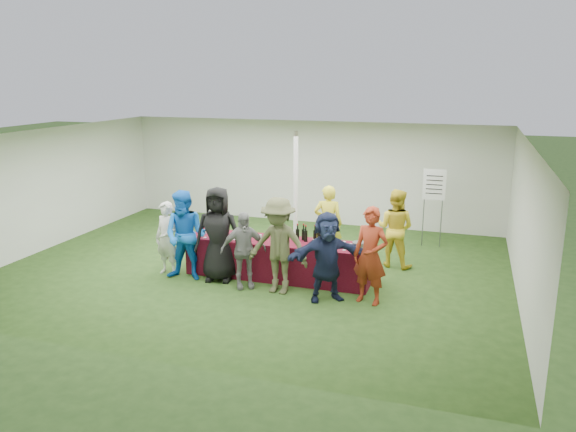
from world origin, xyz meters
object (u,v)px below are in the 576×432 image
(staff_pourer, at_px, (328,224))
(customer_4, at_px, (278,246))
(staff_back, at_px, (395,228))
(wine_list_sign, at_px, (434,191))
(customer_5, at_px, (327,257))
(customer_3, at_px, (243,250))
(customer_2, at_px, (218,234))
(customer_0, at_px, (167,239))
(customer_1, at_px, (186,236))
(serving_table, at_px, (278,259))
(dump_bucket, at_px, (359,247))
(customer_6, at_px, (370,256))

(staff_pourer, xyz_separation_m, customer_4, (-0.41, -1.99, 0.06))
(staff_pourer, relative_size, staff_back, 1.01)
(staff_back, bearing_deg, wine_list_sign, -98.37)
(wine_list_sign, bearing_deg, staff_pourer, -138.66)
(staff_pourer, bearing_deg, customer_5, 95.70)
(staff_pourer, bearing_deg, customer_3, 52.51)
(customer_2, bearing_deg, customer_5, -18.66)
(staff_pourer, relative_size, customer_0, 1.12)
(staff_back, xyz_separation_m, customer_1, (-3.70, -2.01, 0.06))
(wine_list_sign, relative_size, customer_2, 0.99)
(staff_back, xyz_separation_m, customer_0, (-4.19, -1.88, -0.08))
(staff_back, bearing_deg, serving_table, 46.37)
(staff_back, height_order, customer_0, staff_back)
(staff_back, height_order, customer_1, customer_1)
(wine_list_sign, xyz_separation_m, staff_back, (-0.63, -1.64, -0.50))
(dump_bucket, relative_size, customer_3, 0.17)
(customer_2, distance_m, customer_6, 2.96)
(customer_1, bearing_deg, staff_pourer, 35.34)
(customer_0, height_order, customer_1, customer_1)
(customer_1, relative_size, customer_3, 1.21)
(wine_list_sign, bearing_deg, customer_6, -101.73)
(dump_bucket, height_order, customer_3, customer_3)
(dump_bucket, bearing_deg, customer_0, -175.63)
(dump_bucket, height_order, customer_6, customer_6)
(staff_pourer, height_order, customer_4, customer_4)
(customer_2, height_order, customer_3, customer_2)
(customer_4, bearing_deg, customer_2, 173.51)
(customer_4, bearing_deg, wine_list_sign, 62.16)
(customer_0, xyz_separation_m, customer_4, (2.39, -0.23, 0.15))
(serving_table, bearing_deg, customer_1, -159.04)
(customer_4, relative_size, customer_5, 1.11)
(customer_4, xyz_separation_m, customer_5, (0.91, -0.07, -0.09))
(dump_bucket, distance_m, wine_list_sign, 3.44)
(serving_table, bearing_deg, customer_3, -121.68)
(customer_3, distance_m, customer_6, 2.35)
(serving_table, xyz_separation_m, customer_6, (1.91, -0.70, 0.48))
(staff_back, distance_m, customer_4, 2.77)
(staff_pourer, distance_m, staff_back, 1.39)
(wine_list_sign, relative_size, customer_6, 1.06)
(serving_table, bearing_deg, staff_pourer, 61.76)
(dump_bucket, height_order, wine_list_sign, wine_list_sign)
(staff_pourer, bearing_deg, wine_list_sign, -146.64)
(customer_1, bearing_deg, customer_5, -7.33)
(serving_table, bearing_deg, wine_list_sign, 48.40)
(customer_2, height_order, customer_6, customer_2)
(staff_back, height_order, customer_2, customer_2)
(dump_bucket, relative_size, customer_5, 0.15)
(staff_back, relative_size, customer_0, 1.11)
(customer_2, xyz_separation_m, customer_3, (0.61, -0.23, -0.19))
(serving_table, height_order, customer_6, customer_6)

